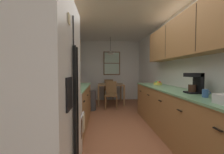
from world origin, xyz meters
TOP-DOWN VIEW (x-y plane):
  - ground_plane at (0.00, 1.00)m, footprint 12.00×12.00m
  - wall_left at (-1.35, 1.00)m, footprint 0.10×9.00m
  - wall_right at (1.35, 1.00)m, footprint 0.10×9.00m
  - wall_back at (0.00, 3.65)m, footprint 4.40×0.10m
  - ceiling_slab at (0.00, 1.00)m, footprint 4.40×9.00m
  - refrigerator at (-0.95, -1.26)m, footprint 0.72×0.77m
  - stove_range at (-0.99, -0.54)m, footprint 0.66×0.63m
  - microwave_over_range at (-1.11, -0.54)m, footprint 0.39×0.59m
  - counter_left at (-1.00, 0.78)m, footprint 0.64×2.01m
  - upper_cabinets_left at (-1.14, 0.73)m, footprint 0.33×2.09m
  - counter_right at (1.00, 0.06)m, footprint 0.64×3.15m
  - upper_cabinets_right at (1.14, 0.01)m, footprint 0.33×2.83m
  - dining_table at (-0.02, 2.87)m, footprint 0.97×0.88m
  - dining_chair_near at (-0.04, 2.22)m, footprint 0.43×0.43m
  - dining_chair_far at (-0.06, 3.51)m, footprint 0.40×0.40m
  - pendant_light at (-0.02, 2.87)m, footprint 0.27×0.27m
  - back_window at (0.09, 3.58)m, footprint 0.72×0.05m
  - trash_bin at (-0.70, 2.04)m, footprint 0.30×0.30m
  - storage_canister at (-1.00, 0.01)m, footprint 0.12×0.12m
  - dish_towel at (-0.64, -0.38)m, footprint 0.02×0.16m
  - coffee_maker at (1.07, -0.36)m, footprint 0.22×0.18m
  - mug_by_coffeemaker at (0.97, -0.69)m, footprint 0.11×0.07m
  - fruit_bowl at (1.03, 0.96)m, footprint 0.20×0.20m

SIDE VIEW (x-z plane):
  - ground_plane at x=0.00m, z-range 0.00..0.00m
  - trash_bin at x=-0.70m, z-range 0.00..0.63m
  - counter_right at x=1.00m, z-range 0.00..0.90m
  - counter_left at x=-1.00m, z-range 0.00..0.90m
  - stove_range at x=-0.99m, z-range -0.08..1.02m
  - dish_towel at x=-0.64m, z-range 0.38..0.62m
  - dining_chair_near at x=-0.04m, z-range 0.05..0.95m
  - dining_chair_far at x=-0.06m, z-range 0.05..0.95m
  - dining_table at x=-0.02m, z-range 0.27..1.02m
  - refrigerator at x=-0.95m, z-range 0.00..1.81m
  - fruit_bowl at x=1.03m, z-range 0.89..0.98m
  - mug_by_coffeemaker at x=0.97m, z-range 0.90..1.01m
  - storage_canister at x=-1.00m, z-range 0.90..1.07m
  - coffee_maker at x=1.07m, z-range 0.91..1.22m
  - wall_left at x=-1.35m, z-range 0.00..2.55m
  - wall_right at x=1.35m, z-range 0.00..2.55m
  - wall_back at x=0.00m, z-range 0.00..2.55m
  - back_window at x=0.09m, z-range 1.09..2.09m
  - microwave_over_range at x=-1.11m, z-range 1.51..1.81m
  - upper_cabinets_left at x=-1.14m, z-range 1.53..2.18m
  - upper_cabinets_right at x=1.14m, z-range 1.50..2.24m
  - pendant_light at x=-0.02m, z-range 1.63..2.28m
  - ceiling_slab at x=0.00m, z-range 2.55..2.63m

